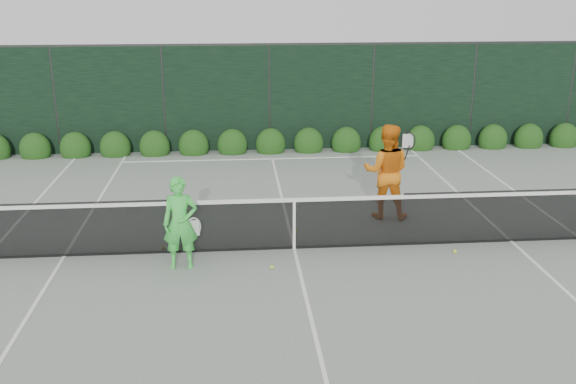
{
  "coord_description": "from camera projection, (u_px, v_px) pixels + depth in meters",
  "views": [
    {
      "loc": [
        -1.04,
        -10.81,
        4.61
      ],
      "look_at": [
        -0.09,
        0.3,
        1.0
      ],
      "focal_mm": 40.0,
      "sensor_mm": 36.0,
      "label": 1
    }
  ],
  "objects": [
    {
      "name": "ground",
      "position": [
        294.0,
        249.0,
        11.75
      ],
      "size": [
        80.0,
        80.0,
        0.0
      ],
      "primitive_type": "plane",
      "color": "gray",
      "rests_on": "ground"
    },
    {
      "name": "tennis_net",
      "position": [
        293.0,
        222.0,
        11.59
      ],
      "size": [
        12.9,
        0.1,
        1.07
      ],
      "color": "black",
      "rests_on": "ground"
    },
    {
      "name": "player_woman",
      "position": [
        180.0,
        223.0,
        10.76
      ],
      "size": [
        0.64,
        0.4,
        1.6
      ],
      "rotation": [
        0.0,
        0.0,
        0.03
      ],
      "color": "#3ED54A",
      "rests_on": "ground"
    },
    {
      "name": "player_man",
      "position": [
        387.0,
        172.0,
        13.07
      ],
      "size": [
        1.11,
        0.96,
        1.96
      ],
      "rotation": [
        0.0,
        0.0,
        2.89
      ],
      "color": "orange",
      "rests_on": "ground"
    },
    {
      "name": "court_lines",
      "position": [
        294.0,
        248.0,
        11.75
      ],
      "size": [
        11.03,
        23.83,
        0.01
      ],
      "color": "white",
      "rests_on": "ground"
    },
    {
      "name": "windscreen_fence",
      "position": [
        313.0,
        224.0,
        8.72
      ],
      "size": [
        32.0,
        21.07,
        3.06
      ],
      "color": "black",
      "rests_on": "ground"
    },
    {
      "name": "hedge_row",
      "position": [
        271.0,
        144.0,
        18.46
      ],
      "size": [
        31.66,
        0.65,
        0.94
      ],
      "color": "#16380F",
      "rests_on": "ground"
    },
    {
      "name": "tennis_balls",
      "position": [
        274.0,
        248.0,
        11.71
      ],
      "size": [
        5.32,
        1.76,
        0.07
      ],
      "color": "#C6E332",
      "rests_on": "ground"
    }
  ]
}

